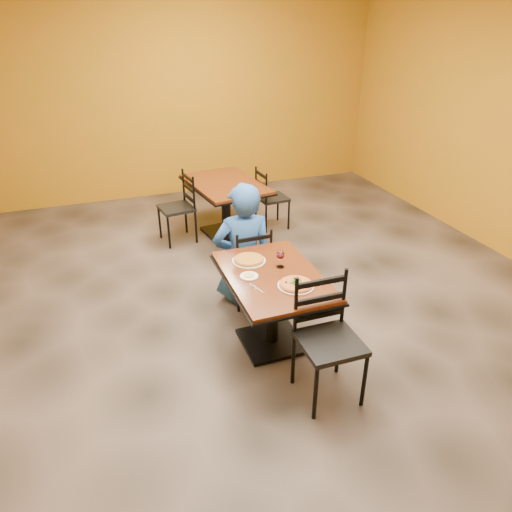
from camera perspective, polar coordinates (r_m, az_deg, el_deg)
name	(u,v)px	position (r m, az deg, el deg)	size (l,w,h in m)	color
floor	(254,315)	(4.93, -0.23, -7.12)	(7.00, 8.00, 0.01)	black
wall_back	(170,104)	(8.05, -10.37, 17.71)	(7.00, 0.01, 3.00)	#B56A14
table_main	(273,293)	(4.24, 2.04, -4.51)	(0.83, 1.23, 0.75)	#572C0D
table_second	(226,196)	(6.52, -3.69, 7.29)	(1.06, 1.42, 0.75)	#572C0D
chair_main_near	(330,343)	(3.76, 8.97, -10.42)	(0.46, 0.46, 1.03)	black
chair_main_far	(248,264)	(4.96, -0.94, -0.96)	(0.40, 0.40, 0.88)	black
chair_second_left	(176,209)	(6.41, -9.64, 5.70)	(0.42, 0.42, 0.93)	black
chair_second_right	(272,198)	(6.78, 2.00, 7.01)	(0.40, 0.40, 0.88)	black
diner	(243,243)	(4.91, -1.56, 1.56)	(0.64, 0.42, 1.32)	navy
plate_main	(296,286)	(3.97, 4.85, -3.60)	(0.31, 0.31, 0.01)	white
pizza_main	(296,284)	(3.97, 4.85, -3.40)	(0.28, 0.28, 0.02)	maroon
plate_far	(249,261)	(4.35, -0.87, -0.58)	(0.31, 0.31, 0.01)	white
pizza_far	(249,259)	(4.34, -0.87, -0.39)	(0.28, 0.28, 0.02)	gold
side_plate	(249,276)	(4.10, -0.83, -2.45)	(0.16, 0.16, 0.01)	white
dip	(249,275)	(4.10, -0.83, -2.34)	(0.09, 0.09, 0.01)	tan
wine_glass	(280,258)	(4.22, 2.96, -0.26)	(0.08, 0.08, 0.18)	white
fork	(257,288)	(3.93, 0.08, -3.90)	(0.01, 0.19, 0.00)	silver
knife	(321,281)	(4.08, 7.94, -2.98)	(0.01, 0.21, 0.00)	silver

